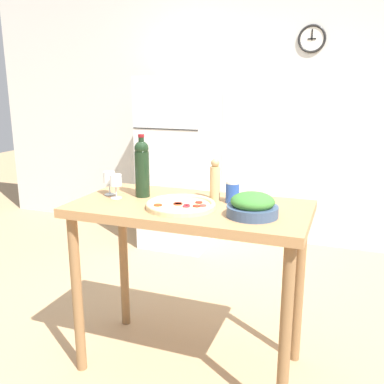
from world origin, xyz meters
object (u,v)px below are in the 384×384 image
Objects in this scene: wine_bottle at (142,167)px; salt_canister at (232,192)px; pepper_mill at (215,180)px; homemade_pizza at (181,205)px; salad_bowl at (252,206)px; wine_glass_near at (116,182)px; wine_glass_far at (109,178)px; refrigerator at (180,163)px.

wine_bottle reaches higher than salt_canister.
homemade_pizza is (-0.12, -0.20, -0.10)m from pepper_mill.
wine_bottle is 1.41× the size of salad_bowl.
salt_canister is at bearing 5.63° from wine_bottle.
salt_canister is (0.22, 0.19, 0.04)m from homemade_pizza.
salad_bowl is at bearing -4.90° from wine_glass_near.
wine_glass_near reaches higher than salt_canister.
wine_glass_far reaches higher than homemade_pizza.
wine_bottle is 0.16m from wine_glass_near.
salad_bowl is at bearing -59.07° from refrigerator.
pepper_mill reaches higher than salt_canister.
wine_bottle is 1.52× the size of pepper_mill.
wine_glass_far is at bearing -80.56° from refrigerator.
refrigerator is 14.03× the size of salt_canister.
wine_glass_far is 0.50m from homemade_pizza.
pepper_mill reaches higher than wine_glass_near.
homemade_pizza is at bearing -12.57° from wine_glass_far.
refrigerator is 6.65× the size of salad_bowl.
pepper_mill reaches higher than salad_bowl.
refrigerator is 2.00m from salt_canister.
refrigerator is 12.25× the size of wine_glass_near.
homemade_pizza is (0.41, -0.05, -0.08)m from wine_glass_near.
wine_bottle is at bearing 9.56° from wine_glass_far.
homemade_pizza is (0.29, -0.14, -0.15)m from wine_bottle.
refrigerator reaches higher than wine_glass_near.
salt_canister is at bearing 127.18° from salad_bowl.
wine_glass_near is 0.58× the size of pepper_mill.
wine_bottle is 0.52m from salt_canister.
wine_glass_far is (0.30, -1.80, 0.23)m from refrigerator.
salad_bowl is 0.38m from homemade_pizza.
homemade_pizza is at bearing 177.91° from salad_bowl.
wine_glass_near is at bearing -144.16° from wine_bottle.
wine_glass_near is 0.09m from wine_glass_far.
wine_bottle is 2.60× the size of wine_glass_far.
salad_bowl is 2.11× the size of salt_canister.
wine_bottle is at bearing 154.04° from homemade_pizza.
pepper_mill is at bearing -62.27° from refrigerator.
refrigerator is 1.86m from wine_bottle.
wine_glass_near is 1.14× the size of salt_canister.
wine_glass_far is at bearing -170.44° from wine_bottle.
salad_bowl is (0.66, -0.15, -0.11)m from wine_bottle.
pepper_mill is at bearing 9.00° from wine_bottle.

